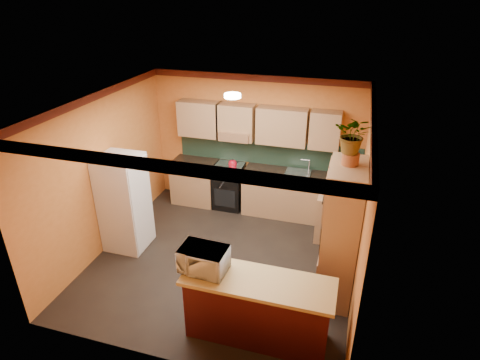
# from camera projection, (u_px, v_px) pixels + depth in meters

# --- Properties ---
(room_shell) EXTENTS (4.24, 4.24, 2.72)m
(room_shell) POSITION_uv_depth(u_px,v_px,m) (228.00, 138.00, 6.10)
(room_shell) COLOR black
(room_shell) RESTS_ON ground
(base_cabinets_back) EXTENTS (3.65, 0.60, 0.88)m
(base_cabinets_back) POSITION_uv_depth(u_px,v_px,m) (258.00, 191.00, 8.10)
(base_cabinets_back) COLOR #AA7959
(base_cabinets_back) RESTS_ON ground
(countertop_back) EXTENTS (3.65, 0.62, 0.04)m
(countertop_back) POSITION_uv_depth(u_px,v_px,m) (259.00, 170.00, 7.90)
(countertop_back) COLOR black
(countertop_back) RESTS_ON base_cabinets_back
(stove) EXTENTS (0.58, 0.58, 0.91)m
(stove) POSITION_uv_depth(u_px,v_px,m) (229.00, 186.00, 8.25)
(stove) COLOR black
(stove) RESTS_ON ground
(kettle) EXTENTS (0.21, 0.21, 0.18)m
(kettle) POSITION_uv_depth(u_px,v_px,m) (233.00, 163.00, 7.95)
(kettle) COLOR #B40C20
(kettle) RESTS_ON stove
(sink) EXTENTS (0.48, 0.40, 0.03)m
(sink) POSITION_uv_depth(u_px,v_px,m) (298.00, 173.00, 7.69)
(sink) COLOR silver
(sink) RESTS_ON countertop_back
(base_cabinets_right) EXTENTS (0.60, 0.80, 0.88)m
(base_cabinets_right) POSITION_uv_depth(u_px,v_px,m) (339.00, 218.00, 7.17)
(base_cabinets_right) COLOR #AA7959
(base_cabinets_right) RESTS_ON ground
(countertop_right) EXTENTS (0.62, 0.80, 0.04)m
(countertop_right) POSITION_uv_depth(u_px,v_px,m) (342.00, 195.00, 6.97)
(countertop_right) COLOR black
(countertop_right) RESTS_ON base_cabinets_right
(fridge) EXTENTS (0.68, 0.66, 1.70)m
(fridge) POSITION_uv_depth(u_px,v_px,m) (124.00, 203.00, 6.82)
(fridge) COLOR white
(fridge) RESTS_ON ground
(pantry) EXTENTS (0.48, 0.90, 2.10)m
(pantry) POSITION_uv_depth(u_px,v_px,m) (340.00, 235.00, 5.59)
(pantry) COLOR #AA7959
(pantry) RESTS_ON ground
(fern_pot) EXTENTS (0.22, 0.22, 0.16)m
(fern_pot) POSITION_uv_depth(u_px,v_px,m) (350.00, 159.00, 5.14)
(fern_pot) COLOR brown
(fern_pot) RESTS_ON pantry
(fern) EXTENTS (0.51, 0.46, 0.50)m
(fern) POSITION_uv_depth(u_px,v_px,m) (354.00, 135.00, 5.00)
(fern) COLOR #AA7959
(fern) RESTS_ON fern_pot
(breakfast_bar) EXTENTS (1.80, 0.55, 0.88)m
(breakfast_bar) POSITION_uv_depth(u_px,v_px,m) (257.00, 310.00, 5.13)
(breakfast_bar) COLOR #491113
(breakfast_bar) RESTS_ON ground
(bar_top) EXTENTS (1.90, 0.65, 0.05)m
(bar_top) POSITION_uv_depth(u_px,v_px,m) (258.00, 282.00, 4.92)
(bar_top) COLOR tan
(bar_top) RESTS_ON breakfast_bar
(microwave) EXTENTS (0.61, 0.43, 0.33)m
(microwave) POSITION_uv_depth(u_px,v_px,m) (204.00, 259.00, 5.02)
(microwave) COLOR white
(microwave) RESTS_ON bar_top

